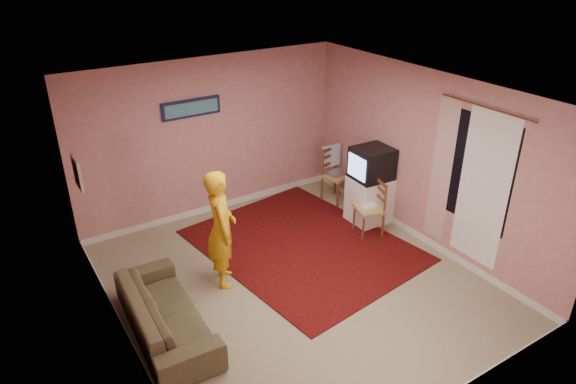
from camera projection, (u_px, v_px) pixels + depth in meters
ground at (295, 282)px, 6.94m from camera, size 5.00×5.00×0.00m
wall_back at (211, 138)px, 8.26m from camera, size 4.50×0.02×2.60m
wall_front at (452, 306)px, 4.48m from camera, size 4.50×0.02×2.60m
wall_left at (113, 250)px, 5.29m from camera, size 0.02×5.00×2.60m
wall_right at (425, 159)px, 7.45m from camera, size 0.02×5.00×2.60m
ceiling at (296, 94)px, 5.79m from camera, size 4.50×5.00×0.02m
baseboard_back at (216, 206)px, 8.81m from camera, size 4.50×0.02×0.10m
baseboard_left at (131, 342)px, 5.85m from camera, size 0.02×5.00×0.10m
baseboard_right at (415, 233)px, 8.00m from camera, size 0.02×5.00×0.10m
window at (477, 171)px, 6.70m from camera, size 0.01×1.10×1.50m
curtain_sheer at (483, 190)px, 6.67m from camera, size 0.01×0.75×2.10m
curtain_floral at (441, 171)px, 7.19m from camera, size 0.01×0.35×2.10m
curtain_rod at (486, 107)px, 6.29m from camera, size 0.02×1.40×0.02m
picture_back at (191, 108)px, 7.85m from camera, size 0.95×0.04×0.28m
picture_left at (77, 173)px, 6.40m from camera, size 0.04×0.38×0.42m
area_rug at (303, 245)px, 7.77m from camera, size 2.95×3.50×0.02m
tv_cabinet at (369, 200)px, 8.31m from camera, size 0.60×0.55×0.77m
crt_tv at (372, 163)px, 8.02m from camera, size 0.61×0.55×0.51m
chair_a at (337, 169)px, 8.89m from camera, size 0.53×0.51×0.52m
dvd_player at (337, 173)px, 8.92m from camera, size 0.35×0.26×0.06m
blue_throw at (331, 156)px, 8.95m from camera, size 0.37×0.05×0.39m
chair_b at (370, 203)px, 7.85m from camera, size 0.49×0.50×0.49m
game_console at (370, 206)px, 7.88m from camera, size 0.23×0.17×0.05m
sofa at (165, 313)px, 5.96m from camera, size 0.83×1.93×0.56m
person at (221, 229)px, 6.62m from camera, size 0.56×0.69×1.63m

